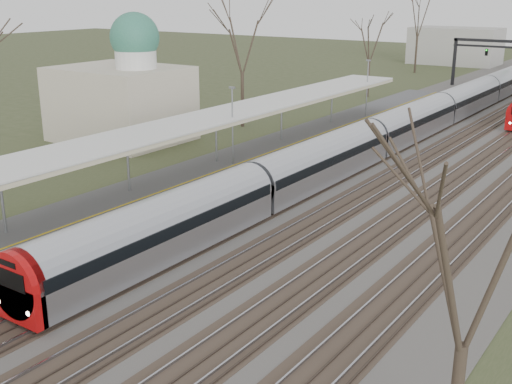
% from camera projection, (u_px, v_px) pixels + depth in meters
% --- Properties ---
extents(track_bed, '(24.00, 160.00, 0.22)m').
position_uv_depth(track_bed, '(456.00, 136.00, 54.27)').
color(track_bed, '#474442').
rests_on(track_bed, ground).
extents(platform, '(3.50, 69.00, 1.00)m').
position_uv_depth(platform, '(247.00, 158.00, 45.43)').
color(platform, '#9E9B93').
rests_on(platform, ground).
extents(canopy, '(4.10, 50.00, 3.11)m').
position_uv_depth(canopy, '(206.00, 120.00, 40.86)').
color(canopy, slate).
rests_on(canopy, platform).
extents(dome_building, '(10.00, 8.00, 10.30)m').
position_uv_depth(dome_building, '(123.00, 96.00, 51.71)').
color(dome_building, beige).
rests_on(dome_building, ground).
extents(tree_west_far, '(5.50, 5.50, 11.33)m').
position_uv_depth(tree_west_far, '(242.00, 36.00, 55.73)').
color(tree_west_far, '#2D231C').
rests_on(tree_west_far, ground).
extents(tree_east_near, '(4.50, 4.50, 9.27)m').
position_uv_depth(tree_east_near, '(473.00, 243.00, 14.01)').
color(tree_east_near, '#2D231C').
rests_on(tree_east_near, ground).
extents(train_near, '(2.62, 75.21, 3.05)m').
position_uv_depth(train_near, '(409.00, 123.00, 52.28)').
color(train_near, '#B4B6BE').
rests_on(train_near, ground).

